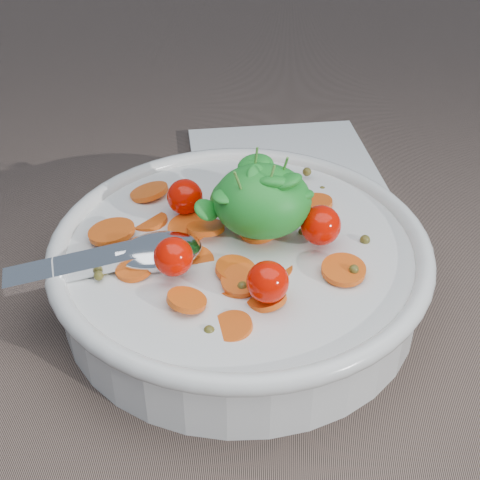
{
  "coord_description": "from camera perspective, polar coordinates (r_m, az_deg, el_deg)",
  "views": [
    {
      "loc": [
        -0.0,
        -0.38,
        0.34
      ],
      "look_at": [
        -0.03,
        0.0,
        0.06
      ],
      "focal_mm": 50.0,
      "sensor_mm": 36.0,
      "label": 1
    }
  ],
  "objects": [
    {
      "name": "ground",
      "position": [
        0.51,
        2.88,
        -5.28
      ],
      "size": [
        6.0,
        6.0,
        0.0
      ],
      "primitive_type": "plane",
      "color": "#755F53",
      "rests_on": "ground"
    },
    {
      "name": "bowl",
      "position": [
        0.5,
        -0.0,
        -2.11
      ],
      "size": [
        0.3,
        0.28,
        0.12
      ],
      "color": "silver",
      "rests_on": "ground"
    },
    {
      "name": "napkin",
      "position": [
        0.68,
        3.63,
        6.56
      ],
      "size": [
        0.21,
        0.19,
        0.01
      ],
      "primitive_type": "cube",
      "rotation": [
        0.0,
        0.0,
        0.19
      ],
      "color": "white",
      "rests_on": "ground"
    }
  ]
}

